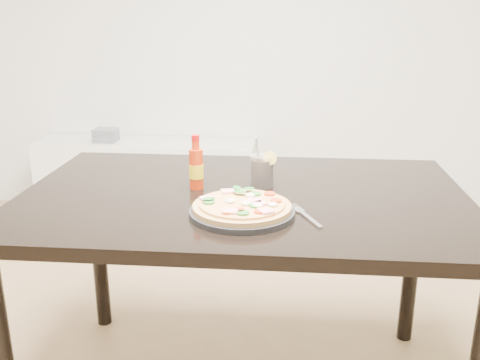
# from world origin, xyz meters

# --- Properties ---
(dining_table) EXTENTS (1.40, 0.90, 0.75)m
(dining_table) POSITION_xyz_m (-0.03, 0.39, 0.67)
(dining_table) COLOR black
(dining_table) RESTS_ON ground
(plate) EXTENTS (0.30, 0.30, 0.02)m
(plate) POSITION_xyz_m (-0.01, 0.20, 0.76)
(plate) COLOR black
(plate) RESTS_ON dining_table
(pizza) EXTENTS (0.28, 0.28, 0.03)m
(pizza) POSITION_xyz_m (-0.01, 0.20, 0.78)
(pizza) COLOR tan
(pizza) RESTS_ON plate
(hot_sauce_bottle) EXTENTS (0.05, 0.05, 0.18)m
(hot_sauce_bottle) POSITION_xyz_m (-0.18, 0.42, 0.82)
(hot_sauce_bottle) COLOR red
(hot_sauce_bottle) RESTS_ON dining_table
(cola_cup) EXTENTS (0.09, 0.08, 0.17)m
(cola_cup) POSITION_xyz_m (0.03, 0.46, 0.80)
(cola_cup) COLOR black
(cola_cup) RESTS_ON dining_table
(fork) EXTENTS (0.09, 0.18, 0.00)m
(fork) POSITION_xyz_m (0.16, 0.21, 0.75)
(fork) COLOR silver
(fork) RESTS_ON dining_table
(media_console) EXTENTS (1.40, 0.34, 0.50)m
(media_console) POSITION_xyz_m (-0.80, 2.07, 0.25)
(media_console) COLOR white
(media_console) RESTS_ON ground
(cd_stack) EXTENTS (0.14, 0.12, 0.08)m
(cd_stack) POSITION_xyz_m (-1.05, 2.05, 0.54)
(cd_stack) COLOR slate
(cd_stack) RESTS_ON media_console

